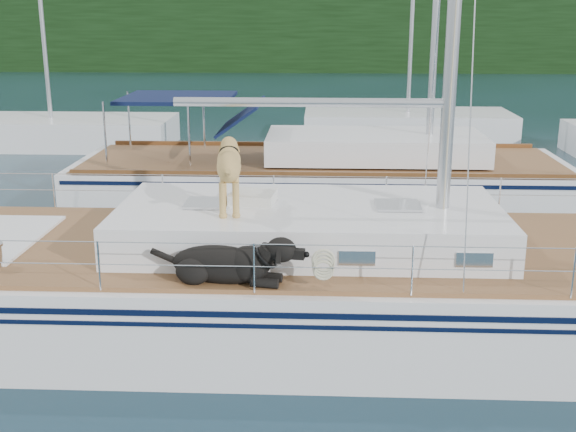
{
  "coord_description": "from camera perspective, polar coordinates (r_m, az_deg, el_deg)",
  "views": [
    {
      "loc": [
        0.94,
        -9.49,
        4.37
      ],
      "look_at": [
        0.5,
        0.2,
        1.6
      ],
      "focal_mm": 45.0,
      "sensor_mm": 36.0,
      "label": 1
    }
  ],
  "objects": [
    {
      "name": "tree_line",
      "position": [
        54.52,
        1.65,
        14.49
      ],
      "size": [
        90.0,
        3.0,
        6.0
      ],
      "primitive_type": "cube",
      "color": "black",
      "rests_on": "ground"
    },
    {
      "name": "ground",
      "position": [
        10.49,
        -2.81,
        -8.7
      ],
      "size": [
        120.0,
        120.0,
        0.0
      ],
      "primitive_type": "plane",
      "color": "black",
      "rests_on": "ground"
    },
    {
      "name": "neighbor_sailboat",
      "position": [
        16.45,
        2.99,
        2.76
      ],
      "size": [
        11.0,
        3.5,
        13.3
      ],
      "color": "white",
      "rests_on": "ground"
    },
    {
      "name": "main_sailboat",
      "position": [
        10.21,
        -2.38,
        -5.27
      ],
      "size": [
        12.0,
        3.8,
        14.01
      ],
      "color": "white",
      "rests_on": "ground"
    },
    {
      "name": "bg_boat_center",
      "position": [
        25.97,
        9.4,
        7.04
      ],
      "size": [
        7.2,
        3.0,
        11.65
      ],
      "color": "white",
      "rests_on": "ground"
    },
    {
      "name": "shore_bank",
      "position": [
        55.83,
        1.65,
        12.06
      ],
      "size": [
        92.0,
        1.0,
        1.2
      ],
      "primitive_type": "cube",
      "color": "#595147",
      "rests_on": "ground"
    },
    {
      "name": "bg_boat_west",
      "position": [
        25.44,
        -18.13,
        6.27
      ],
      "size": [
        8.0,
        3.0,
        11.65
      ],
      "color": "white",
      "rests_on": "ground"
    }
  ]
}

